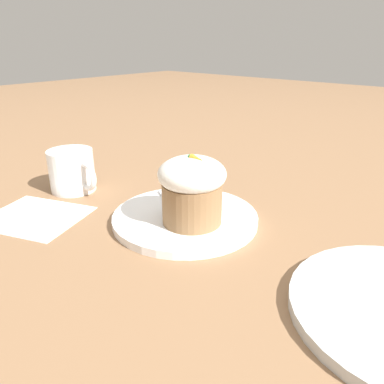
# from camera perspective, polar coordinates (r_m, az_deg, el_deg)

# --- Properties ---
(ground_plane) EXTENTS (4.00, 4.00, 0.00)m
(ground_plane) POSITION_cam_1_polar(r_m,az_deg,el_deg) (0.58, -1.05, -4.48)
(ground_plane) COLOR #846042
(dessert_plate) EXTENTS (0.22, 0.22, 0.01)m
(dessert_plate) POSITION_cam_1_polar(r_m,az_deg,el_deg) (0.57, -1.05, -3.94)
(dessert_plate) COLOR white
(dessert_plate) RESTS_ON ground_plane
(carrot_cake) EXTENTS (0.10, 0.10, 0.10)m
(carrot_cake) POSITION_cam_1_polar(r_m,az_deg,el_deg) (0.53, 0.00, 0.58)
(carrot_cake) COLOR olive
(carrot_cake) RESTS_ON dessert_plate
(spoon) EXTENTS (0.11, 0.07, 0.01)m
(spoon) POSITION_cam_1_polar(r_m,az_deg,el_deg) (0.59, -2.85, -2.44)
(spoon) COLOR #B7B7BC
(spoon) RESTS_ON dessert_plate
(coffee_cup) EXTENTS (0.11, 0.08, 0.08)m
(coffee_cup) POSITION_cam_1_polar(r_m,az_deg,el_deg) (0.71, -17.75, 3.11)
(coffee_cup) COLOR white
(coffee_cup) RESTS_ON ground_plane
(paper_napkin) EXTENTS (0.18, 0.17, 0.00)m
(paper_napkin) POSITION_cam_1_polar(r_m,az_deg,el_deg) (0.64, -22.79, -3.45)
(paper_napkin) COLOR white
(paper_napkin) RESTS_ON ground_plane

